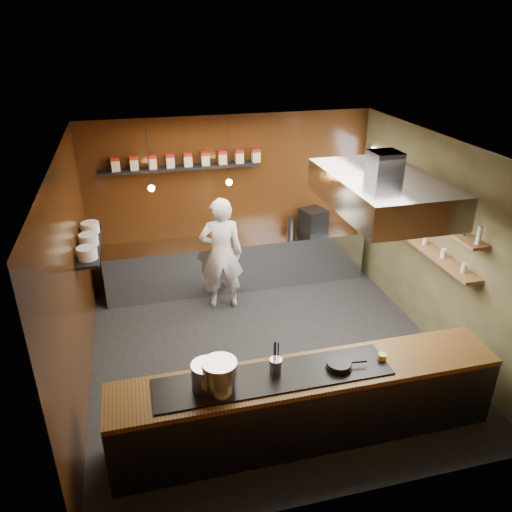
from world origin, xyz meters
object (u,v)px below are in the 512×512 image
object	(u,v)px
extractor_hood	(382,191)
chef	(221,254)
stockpot_large	(220,376)
stockpot_small	(207,376)
espresso_machine	(313,220)

from	to	relation	value
extractor_hood	chef	xyz separation A→B (m)	(-1.69, 1.92, -1.54)
stockpot_large	stockpot_small	bearing A→B (deg)	153.57
extractor_hood	stockpot_large	distance (m)	2.97
chef	stockpot_large	bearing A→B (deg)	85.79
stockpot_small	chef	size ratio (longest dim) A/B	0.17
stockpot_large	espresso_machine	size ratio (longest dim) A/B	0.88
chef	espresso_machine	bearing A→B (deg)	-152.39
extractor_hood	espresso_machine	world-z (taller)	extractor_hood
stockpot_large	espresso_machine	world-z (taller)	espresso_machine
stockpot_large	extractor_hood	bearing A→B (deg)	29.00
stockpot_large	chef	bearing A→B (deg)	79.22
espresso_machine	chef	distance (m)	1.97
extractor_hood	stockpot_small	xyz separation A→B (m)	(-2.42, -1.21, -1.41)
extractor_hood	stockpot_large	bearing A→B (deg)	-151.00
stockpot_small	chef	xyz separation A→B (m)	(0.73, 3.13, -0.13)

